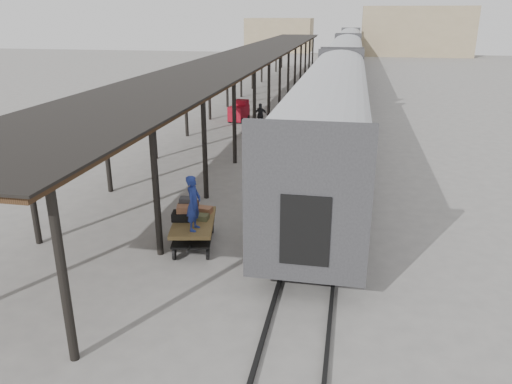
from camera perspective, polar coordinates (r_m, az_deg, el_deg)
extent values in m
plane|color=slate|center=(16.95, -4.13, -4.45)|extent=(160.00, 160.00, 0.00)
cube|color=silver|center=(23.33, 8.56, 8.85)|extent=(3.00, 24.00, 2.90)
cube|color=#28282B|center=(11.87, 5.75, -1.80)|extent=(3.04, 0.22, 3.50)
cube|color=black|center=(23.29, 4.87, 11.22)|extent=(0.04, 22.08, 0.65)
cube|color=black|center=(23.71, 8.36, 4.81)|extent=(2.55, 23.04, 0.50)
cube|color=silver|center=(49.11, 10.10, 14.44)|extent=(3.00, 24.00, 2.90)
cube|color=#28282B|center=(37.27, 9.65, 12.84)|extent=(3.04, 0.22, 3.50)
cube|color=black|center=(49.09, 8.32, 15.59)|extent=(0.04, 22.08, 0.65)
cube|color=black|center=(49.29, 9.98, 12.47)|extent=(2.55, 23.04, 0.50)
cube|color=silver|center=(75.04, 10.59, 16.17)|extent=(3.00, 24.00, 2.90)
cube|color=#28282B|center=(63.16, 10.41, 15.56)|extent=(3.04, 0.22, 3.50)
cube|color=black|center=(75.02, 9.42, 16.93)|extent=(0.04, 22.08, 0.65)
cube|color=black|center=(75.15, 10.50, 14.88)|extent=(2.55, 23.04, 0.50)
cube|color=black|center=(15.34, 2.25, 1.55)|extent=(0.50, 1.70, 2.00)
imported|color=white|center=(15.38, 2.24, 1.07)|extent=(0.72, 0.89, 1.72)
cube|color=#965F40|center=(15.51, 0.67, -1.16)|extent=(0.57, 0.25, 0.42)
cube|color=#422B19|center=(39.73, -0.05, 15.56)|extent=(4.60, 64.00, 0.18)
cube|color=black|center=(39.72, -0.05, 15.73)|extent=(4.90, 64.30, 0.06)
cylinder|color=black|center=(40.37, -2.97, 12.74)|extent=(0.20, 0.20, 4.00)
cylinder|color=black|center=(70.73, 3.20, 15.77)|extent=(0.20, 0.20, 4.00)
cylinder|color=black|center=(10.81, -21.23, -8.94)|extent=(0.20, 0.20, 4.00)
cylinder|color=black|center=(39.60, 2.94, 12.61)|extent=(0.20, 0.20, 4.00)
cylinder|color=black|center=(70.29, 6.64, 15.65)|extent=(0.20, 0.20, 4.00)
cube|color=black|center=(49.41, 9.07, 11.56)|extent=(0.10, 150.00, 0.12)
cube|color=black|center=(49.39, 10.77, 11.46)|extent=(0.10, 150.00, 0.12)
cube|color=tan|center=(93.48, 17.76, 17.12)|extent=(18.00, 10.00, 8.00)
cube|color=tan|center=(98.01, 2.72, 17.49)|extent=(12.00, 8.00, 6.00)
cube|color=brown|center=(15.69, -7.16, -3.44)|extent=(1.71, 2.60, 0.12)
cube|color=black|center=(15.83, -7.11, -4.60)|extent=(1.59, 2.48, 0.06)
cylinder|color=black|center=(15.15, -9.34, -6.93)|extent=(0.16, 0.41, 0.40)
cylinder|color=black|center=(15.04, -5.54, -6.97)|extent=(0.16, 0.41, 0.40)
cylinder|color=black|center=(16.85, -8.43, -4.03)|extent=(0.16, 0.41, 0.40)
cylinder|color=black|center=(16.75, -5.03, -4.04)|extent=(0.16, 0.41, 0.40)
cube|color=#3A3A3C|center=(16.14, -7.99, -2.17)|extent=(0.72, 0.59, 0.21)
cube|color=#965F40|center=(16.20, -5.94, -2.03)|extent=(0.54, 0.40, 0.18)
cube|color=black|center=(15.69, -8.33, -2.73)|extent=(0.73, 0.57, 0.27)
cube|color=#45492B|center=(15.66, -6.32, -2.87)|extent=(0.47, 0.34, 0.17)
cube|color=#533621|center=(16.06, -7.71, -1.43)|extent=(0.56, 0.41, 0.20)
cube|color=#965F40|center=(15.62, -8.05, -1.97)|extent=(0.62, 0.51, 0.22)
cube|color=#3A3A3C|center=(15.93, -7.88, -0.92)|extent=(0.51, 0.40, 0.17)
cube|color=maroon|center=(34.03, -1.99, 9.02)|extent=(1.23, 1.75, 0.96)
cube|color=maroon|center=(34.30, -1.72, 10.20)|extent=(1.01, 0.79, 0.37)
cylinder|color=black|center=(33.75, -3.05, 8.23)|extent=(0.20, 0.40, 0.38)
cylinder|color=black|center=(33.41, -1.70, 8.13)|extent=(0.20, 0.40, 0.38)
cylinder|color=black|center=(34.80, -2.25, 8.60)|extent=(0.20, 0.40, 0.38)
cylinder|color=black|center=(34.47, -0.93, 8.50)|extent=(0.20, 0.40, 0.38)
imported|color=navy|center=(14.71, -7.15, -1.26)|extent=(0.43, 0.63, 1.68)
imported|color=black|center=(32.16, 0.52, 8.74)|extent=(0.98, 0.63, 1.55)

